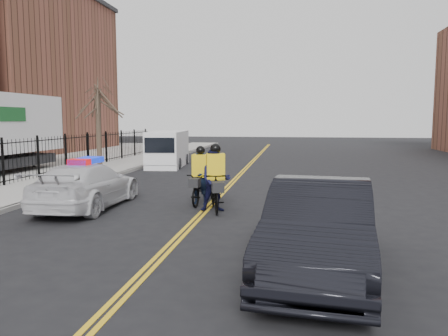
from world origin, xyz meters
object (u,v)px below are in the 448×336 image
police_cruiser (87,185)px  dark_sedan (319,227)px  cyclist_far (216,185)px  cyclist_near (201,184)px  cargo_van (168,149)px

police_cruiser → dark_sedan: dark_sedan is taller
dark_sedan → cyclist_far: 5.78m
cyclist_near → cyclist_far: (0.71, -1.09, 0.15)m
dark_sedan → cargo_van: bearing=120.7°
cyclist_far → cyclist_near: bearing=107.8°
cargo_van → cyclist_far: (5.12, -12.30, -0.21)m
police_cruiser → cargo_van: cargo_van is taller
dark_sedan → police_cruiser: bearing=150.8°
dark_sedan → cyclist_near: bearing=126.0°
cargo_van → cyclist_far: size_ratio=2.42×
cyclist_near → cargo_van: bearing=115.4°
police_cruiser → cyclist_near: size_ratio=2.45×
police_cruiser → cyclist_near: (3.45, 1.20, -0.05)m
police_cruiser → cyclist_far: (4.16, 0.11, 0.10)m
police_cruiser → dark_sedan: size_ratio=0.97×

